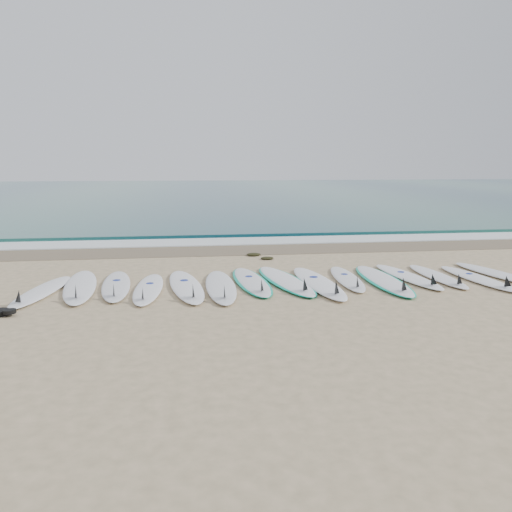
{
  "coord_description": "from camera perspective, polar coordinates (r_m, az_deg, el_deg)",
  "views": [
    {
      "loc": [
        -1.88,
        -9.57,
        2.39
      ],
      "look_at": [
        -0.44,
        1.0,
        0.4
      ],
      "focal_mm": 35.0,
      "sensor_mm": 36.0,
      "label": 1
    }
  ],
  "objects": [
    {
      "name": "surfboard_3",
      "position": [
        9.67,
        -12.22,
        -3.67
      ],
      "size": [
        0.59,
        2.49,
        0.32
      ],
      "rotation": [
        0.0,
        0.0,
        -0.03
      ],
      "color": "white",
      "rests_on": "ground"
    },
    {
      "name": "seaweed_near",
      "position": [
        13.06,
        -0.27,
        0.18
      ],
      "size": [
        0.37,
        0.29,
        0.07
      ],
      "primitive_type": "ellipsoid",
      "color": "black",
      "rests_on": "ground"
    },
    {
      "name": "seaweed_far",
      "position": [
        12.57,
        1.28,
        -0.24
      ],
      "size": [
        0.34,
        0.26,
        0.07
      ],
      "primitive_type": "ellipsoid",
      "color": "black",
      "rests_on": "ground"
    },
    {
      "name": "surfboard_0",
      "position": [
        10.08,
        -23.42,
        -3.73
      ],
      "size": [
        0.86,
        2.51,
        0.31
      ],
      "rotation": [
        0.0,
        0.0,
        -0.15
      ],
      "color": "white",
      "rests_on": "ground"
    },
    {
      "name": "surfboard_14",
      "position": [
        11.89,
        26.04,
        -1.85
      ],
      "size": [
        0.95,
        2.59,
        0.33
      ],
      "rotation": [
        0.0,
        0.0,
        0.17
      ],
      "color": "white",
      "rests_on": "ground"
    },
    {
      "name": "wet_sand_band",
      "position": [
        14.01,
        0.08,
        0.77
      ],
      "size": [
        120.0,
        1.8,
        0.01
      ],
      "primitive_type": "cube",
      "color": "brown",
      "rests_on": "ground"
    },
    {
      "name": "surfboard_9",
      "position": [
        10.44,
        10.42,
        -2.56
      ],
      "size": [
        0.69,
        2.4,
        0.3
      ],
      "rotation": [
        0.0,
        0.0,
        -0.09
      ],
      "color": "white",
      "rests_on": "ground"
    },
    {
      "name": "surfboard_11",
      "position": [
        10.92,
        17.07,
        -2.25
      ],
      "size": [
        0.81,
        2.56,
        0.32
      ],
      "rotation": [
        0.0,
        0.0,
        0.12
      ],
      "color": "white",
      "rests_on": "ground"
    },
    {
      "name": "surfboard_5",
      "position": [
        9.62,
        -4.04,
        -3.48
      ],
      "size": [
        0.58,
        2.75,
        0.35
      ],
      "rotation": [
        0.0,
        0.0,
        0.0
      ],
      "color": "white",
      "rests_on": "ground"
    },
    {
      "name": "surfboard_1",
      "position": [
        10.17,
        -19.47,
        -3.28
      ],
      "size": [
        0.97,
        2.92,
        0.37
      ],
      "rotation": [
        0.0,
        0.0,
        0.13
      ],
      "color": "white",
      "rests_on": "ground"
    },
    {
      "name": "surfboard_7",
      "position": [
        10.12,
        3.44,
        -2.81
      ],
      "size": [
        1.13,
        2.87,
        0.36
      ],
      "rotation": [
        0.0,
        0.0,
        0.17
      ],
      "color": "white",
      "rests_on": "ground"
    },
    {
      "name": "surfboard_12",
      "position": [
        11.16,
        20.11,
        -2.18
      ],
      "size": [
        0.52,
        2.36,
        0.3
      ],
      "rotation": [
        0.0,
        0.0,
        0.01
      ],
      "color": "white",
      "rests_on": "ground"
    },
    {
      "name": "surfboard_13",
      "position": [
        11.27,
        24.09,
        -2.33
      ],
      "size": [
        0.7,
        2.49,
        0.31
      ],
      "rotation": [
        0.0,
        0.0,
        0.08
      ],
      "color": "white",
      "rests_on": "ground"
    },
    {
      "name": "surfboard_10",
      "position": [
        10.46,
        14.39,
        -2.68
      ],
      "size": [
        0.74,
        2.85,
        0.36
      ],
      "rotation": [
        0.0,
        0.0,
        -0.02
      ],
      "color": "white",
      "rests_on": "ground"
    },
    {
      "name": "ground",
      "position": [
        10.05,
        3.27,
        -3.22
      ],
      "size": [
        120.0,
        120.0,
        0.0
      ],
      "primitive_type": "plane",
      "color": "tan"
    },
    {
      "name": "surfboard_2",
      "position": [
        10.05,
        -15.71,
        -3.26
      ],
      "size": [
        0.79,
        2.64,
        0.33
      ],
      "rotation": [
        0.0,
        0.0,
        0.1
      ],
      "color": "white",
      "rests_on": "ground"
    },
    {
      "name": "leash_coil",
      "position": [
        8.98,
        -27.12,
        -5.75
      ],
      "size": [
        0.46,
        0.36,
        0.11
      ],
      "color": "black",
      "rests_on": "ground"
    },
    {
      "name": "foam_band",
      "position": [
        15.38,
        -0.64,
        1.7
      ],
      "size": [
        120.0,
        1.4,
        0.04
      ],
      "primitive_type": "cube",
      "color": "silver",
      "rests_on": "ground"
    },
    {
      "name": "ocean",
      "position": [
        42.18,
        -5.24,
        7.31
      ],
      "size": [
        120.0,
        55.0,
        0.03
      ],
      "primitive_type": "cube",
      "color": "#1D5756",
      "rests_on": "ground"
    },
    {
      "name": "surfboard_6",
      "position": [
        10.04,
        -0.49,
        -2.92
      ],
      "size": [
        0.83,
        2.65,
        0.33
      ],
      "rotation": [
        0.0,
        0.0,
        0.08
      ],
      "color": "silver",
      "rests_on": "ground"
    },
    {
      "name": "wave_crest",
      "position": [
        16.85,
        -1.27,
        2.58
      ],
      "size": [
        120.0,
        1.0,
        0.1
      ],
      "primitive_type": "cube",
      "color": "#1D5756",
      "rests_on": "ground"
    },
    {
      "name": "surfboard_8",
      "position": [
        9.95,
        7.23,
        -3.04
      ],
      "size": [
        0.76,
        2.92,
        0.37
      ],
      "rotation": [
        0.0,
        0.0,
        0.06
      ],
      "color": "white",
      "rests_on": "ground"
    },
    {
      "name": "surfboard_4",
      "position": [
        9.71,
        -7.96,
        -3.42
      ],
      "size": [
        0.93,
        2.84,
        0.36
      ],
      "rotation": [
        0.0,
        0.0,
        0.13
      ],
      "color": "white",
      "rests_on": "ground"
    }
  ]
}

